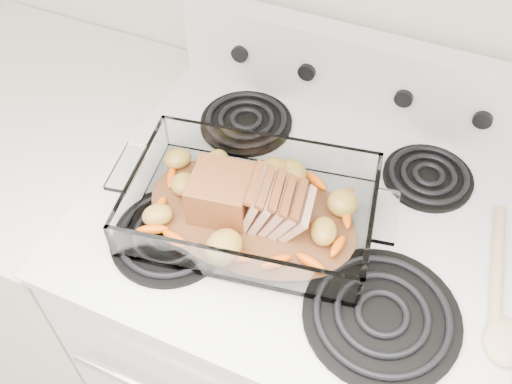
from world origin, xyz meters
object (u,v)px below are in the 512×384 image
at_px(baking_dish, 251,210).
at_px(pork_roast, 240,197).
at_px(electric_range, 292,323).
at_px(counter_left, 68,237).

distance_m(baking_dish, pork_roast, 0.03).
xyz_separation_m(electric_range, pork_roast, (-0.10, -0.07, 0.51)).
bearing_deg(baking_dish, counter_left, 163.34).
height_order(counter_left, pork_roast, pork_roast).
bearing_deg(pork_roast, counter_left, -179.57).
relative_size(baking_dish, pork_roast, 1.97).
height_order(counter_left, baking_dish, baking_dish).
xyz_separation_m(counter_left, baking_dish, (0.59, -0.07, 0.50)).
relative_size(electric_range, pork_roast, 5.29).
distance_m(electric_range, counter_left, 0.67).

